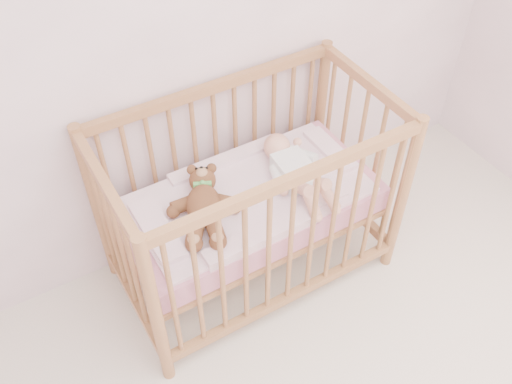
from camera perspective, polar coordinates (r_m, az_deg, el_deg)
wall_back at (r=2.44m, az=-10.94°, el=16.54°), size 4.00×0.02×2.70m
crib at (r=2.76m, az=-0.53°, el=-1.10°), size 1.36×0.76×1.00m
mattress at (r=2.77m, az=-0.53°, el=-1.31°), size 1.22×0.62×0.13m
blanket at (r=2.71m, az=-0.54°, el=-0.23°), size 1.10×0.58×0.06m
baby at (r=2.74m, az=3.88°, el=2.38°), size 0.32×0.61×0.14m
teddy_bear at (r=2.56m, az=-5.25°, el=-1.27°), size 0.53×0.60×0.14m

